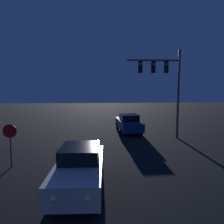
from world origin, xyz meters
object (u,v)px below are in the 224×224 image
object	(u,v)px
car_near	(80,168)
car_far	(129,123)
traffic_signal_mast	(165,79)
stop_sign	(10,137)

from	to	relation	value
car_near	car_far	size ratio (longest dim) A/B	0.99
traffic_signal_mast	car_near	bearing A→B (deg)	-125.15
traffic_signal_mast	stop_sign	size ratio (longest dim) A/B	3.17
car_near	stop_sign	size ratio (longest dim) A/B	2.22
car_far	stop_sign	xyz separation A→B (m)	(-7.15, -8.56, 0.71)
car_near	traffic_signal_mast	distance (m)	11.00
car_far	traffic_signal_mast	xyz separation A→B (m)	(2.44, -2.68, 3.89)
car_far	traffic_signal_mast	bearing A→B (deg)	-51.08
traffic_signal_mast	car_far	bearing A→B (deg)	132.29
car_near	car_far	distance (m)	11.63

